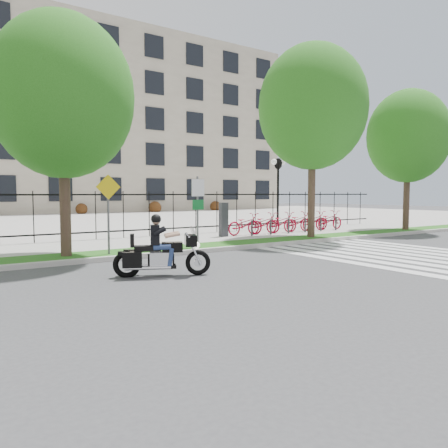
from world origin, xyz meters
TOP-DOWN VIEW (x-y plane):
  - ground at (0.00, 0.00)m, footprint 120.00×120.00m
  - curb at (0.00, 4.10)m, footprint 60.00×0.20m
  - grass_verge at (0.00, 4.95)m, footprint 60.00×1.50m
  - sidewalk at (0.00, 7.45)m, footprint 60.00×3.50m
  - plaza at (0.00, 25.00)m, footprint 80.00×34.00m
  - crosswalk_stripes at (4.83, 0.00)m, footprint 5.70×8.00m
  - iron_fence at (0.00, 9.20)m, footprint 30.00×0.06m
  - office_building at (0.00, 44.92)m, footprint 60.00×21.90m
  - lamp_post_right at (10.00, 12.00)m, footprint 1.06×0.70m
  - street_tree_1 at (-4.69, 4.95)m, footprint 4.25×4.25m
  - street_tree_2 at (5.76, 4.95)m, footprint 4.69×4.69m
  - street_tree_3 at (12.76, 4.95)m, footprint 4.21×4.21m
  - bike_share_station at (6.52, 7.20)m, footprint 7.83×0.87m
  - sign_pole_regulatory at (-0.23, 4.58)m, footprint 0.50×0.09m
  - sign_pole_warning at (-3.47, 4.58)m, footprint 0.78×0.09m
  - motorcycle_rider at (-3.38, 1.04)m, footprint 2.25×1.28m

SIDE VIEW (x-z plane):
  - ground at x=0.00m, z-range 0.00..0.00m
  - crosswalk_stripes at x=4.83m, z-range 0.00..0.01m
  - plaza at x=0.00m, z-range 0.00..0.10m
  - curb at x=0.00m, z-range 0.00..0.15m
  - grass_verge at x=0.00m, z-range 0.00..0.15m
  - sidewalk at x=0.00m, z-range 0.00..0.15m
  - motorcycle_rider at x=-3.38m, z-range -0.31..1.55m
  - bike_share_station at x=6.52m, z-range -0.10..1.40m
  - iron_fence at x=0.00m, z-range 0.15..2.15m
  - sign_pole_regulatory at x=-0.23m, z-range 0.49..2.99m
  - sign_pole_warning at x=-3.47m, z-range 0.50..2.99m
  - lamp_post_right at x=10.00m, z-range 1.08..5.33m
  - street_tree_1 at x=-4.69m, z-range 1.31..8.54m
  - street_tree_3 at x=12.76m, z-range 1.37..8.68m
  - street_tree_2 at x=5.76m, z-range 1.60..9.91m
  - office_building at x=0.00m, z-range -0.11..20.04m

